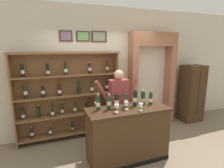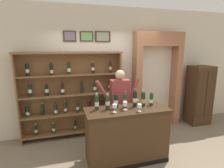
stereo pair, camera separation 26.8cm
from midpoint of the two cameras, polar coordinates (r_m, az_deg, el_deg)
ground_plane at (r=3.75m, az=6.01°, el=-22.85°), size 14.00×14.00×0.02m
back_wall at (r=4.55m, az=-0.70°, el=4.34°), size 12.00×0.19×3.05m
wine_shelf at (r=4.25m, az=-10.81°, el=-2.71°), size 2.34×0.33×2.00m
archway_doorway at (r=4.99m, az=15.11°, el=3.35°), size 1.31×0.45×2.48m
side_cabinet at (r=5.57m, az=27.17°, el=-3.16°), size 0.60×0.47×1.61m
tasting_counter at (r=3.50m, az=6.94°, el=-15.71°), size 1.52×0.61×1.02m
shopkeeper at (r=3.80m, az=4.46°, el=-5.17°), size 0.97×0.22×1.65m
tasting_bottle_brunello at (r=3.18m, az=-2.46°, el=-5.71°), size 0.07×0.07×0.30m
tasting_bottle_grappa at (r=3.20m, az=1.03°, el=-5.63°), size 0.08×0.08×0.29m
tasting_bottle_rosso at (r=3.28m, az=3.59°, el=-5.21°), size 0.08×0.08×0.30m
tasting_bottle_riserva at (r=3.32m, az=6.49°, el=-5.03°), size 0.07×0.07×0.31m
tasting_bottle_prosecco at (r=3.40m, az=9.51°, el=-4.47°), size 0.08×0.08×0.34m
tasting_bottle_chianti at (r=3.46m, az=12.05°, el=-4.54°), size 0.08×0.08×0.31m
tasting_bottle_vin_santo at (r=3.55m, az=14.51°, el=-4.53°), size 0.07×0.07×0.28m
wine_glass_left at (r=3.07m, az=3.37°, el=-7.14°), size 0.08×0.08×0.14m
wine_glass_center at (r=3.17m, az=11.17°, el=-6.98°), size 0.07×0.07×0.14m
wine_glass_spare at (r=3.21m, az=6.58°, el=-6.50°), size 0.07×0.07×0.15m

